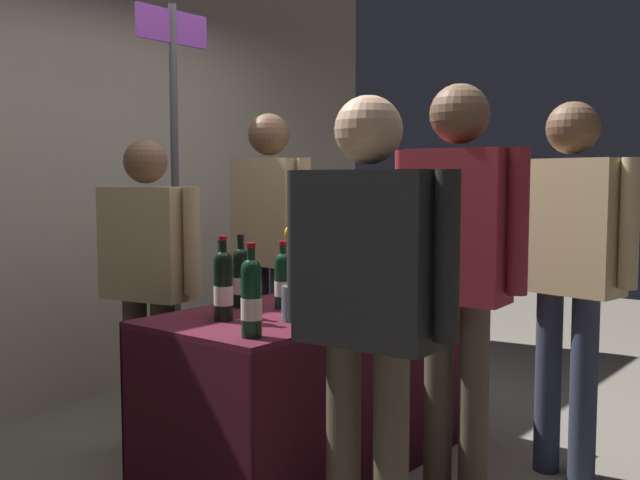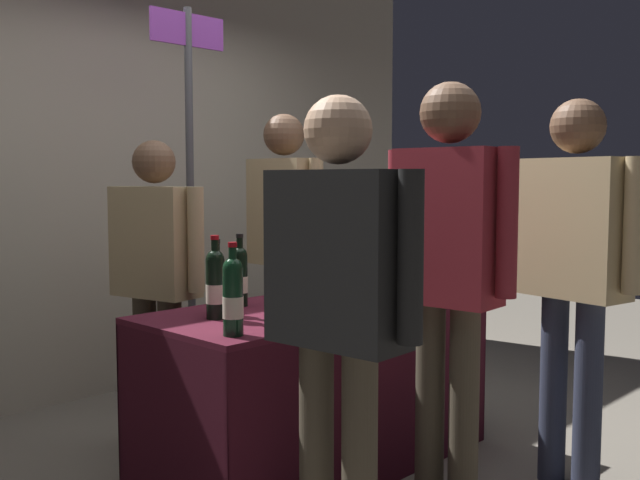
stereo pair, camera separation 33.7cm
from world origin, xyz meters
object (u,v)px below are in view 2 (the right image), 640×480
tasting_table (320,354)px  featured_wine_bottle (403,259)px  flower_vase (284,294)px  vendor_presenter (156,265)px  booth_signpost (190,173)px  wine_glass_near_vendor (372,285)px  display_bottle_0 (215,283)px  taster_foreground_right (449,258)px

tasting_table → featured_wine_bottle: size_ratio=5.10×
flower_vase → vendor_presenter: vendor_presenter is taller
featured_wine_bottle → booth_signpost: booth_signpost is taller
flower_vase → wine_glass_near_vendor: bearing=0.0°
booth_signpost → wine_glass_near_vendor: bearing=-82.4°
featured_wine_bottle → flower_vase: bearing=-167.0°
display_bottle_0 → wine_glass_near_vendor: (0.74, -0.23, -0.06)m
wine_glass_near_vendor → taster_foreground_right: 0.59m
flower_vase → vendor_presenter: 0.95m
featured_wine_bottle → flower_vase: 1.16m
display_bottle_0 → vendor_presenter: size_ratio=0.22×
tasting_table → wine_glass_near_vendor: 0.41m
wine_glass_near_vendor → vendor_presenter: bearing=120.9°
display_bottle_0 → taster_foreground_right: taster_foreground_right is taller
wine_glass_near_vendor → taster_foreground_right: bearing=-107.4°
tasting_table → booth_signpost: booth_signpost is taller
wine_glass_near_vendor → booth_signpost: 1.33m
wine_glass_near_vendor → booth_signpost: bearing=97.6°
tasting_table → taster_foreground_right: (0.00, -0.71, 0.51)m
featured_wine_bottle → taster_foreground_right: bearing=-132.6°
vendor_presenter → booth_signpost: (0.40, 0.26, 0.47)m
wine_glass_near_vendor → flower_vase: flower_vase is taller
tasting_table → vendor_presenter: vendor_presenter is taller
vendor_presenter → taster_foreground_right: taster_foreground_right is taller
flower_vase → taster_foreground_right: bearing=-53.6°
display_bottle_0 → flower_vase: bearing=-52.6°
tasting_table → vendor_presenter: bearing=116.9°
flower_vase → display_bottle_0: bearing=127.4°
display_bottle_0 → flower_vase: size_ratio=0.90×
wine_glass_near_vendor → vendor_presenter: size_ratio=0.08×
flower_vase → taster_foreground_right: taster_foreground_right is taller
vendor_presenter → taster_foreground_right: 1.54m
featured_wine_bottle → wine_glass_near_vendor: featured_wine_bottle is taller
wine_glass_near_vendor → flower_vase: bearing=-180.0°
display_bottle_0 → booth_signpost: size_ratio=0.15×
flower_vase → vendor_presenter: bearing=90.0°
tasting_table → vendor_presenter: 0.95m
vendor_presenter → featured_wine_bottle: bearing=46.4°
featured_wine_bottle → display_bottle_0: display_bottle_0 is taller
display_bottle_0 → booth_signpost: (0.58, 0.98, 0.47)m
booth_signpost → tasting_table: bearing=-90.6°
tasting_table → featured_wine_bottle: featured_wine_bottle is taller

